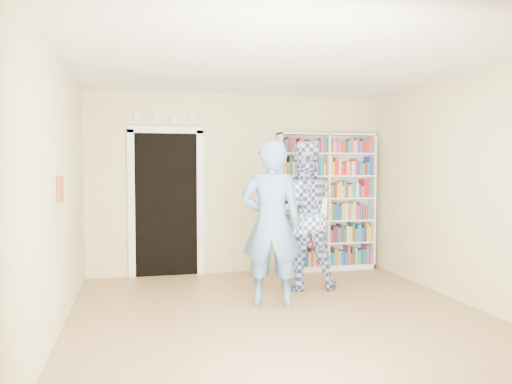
% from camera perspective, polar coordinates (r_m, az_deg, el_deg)
% --- Properties ---
extents(floor, '(5.00, 5.00, 0.00)m').
position_cam_1_polar(floor, '(5.41, 3.41, -14.47)').
color(floor, olive).
rests_on(floor, ground).
extents(ceiling, '(5.00, 5.00, 0.00)m').
position_cam_1_polar(ceiling, '(5.27, 3.51, 14.79)').
color(ceiling, white).
rests_on(ceiling, wall_back).
extents(wall_back, '(4.50, 0.00, 4.50)m').
position_cam_1_polar(wall_back, '(7.59, -1.93, 0.94)').
color(wall_back, beige).
rests_on(wall_back, floor).
extents(wall_left, '(0.00, 5.00, 5.00)m').
position_cam_1_polar(wall_left, '(5.01, -22.02, -0.34)').
color(wall_left, beige).
rests_on(wall_left, floor).
extents(wall_right, '(0.00, 5.00, 5.00)m').
position_cam_1_polar(wall_right, '(6.20, 23.83, 0.22)').
color(wall_right, beige).
rests_on(wall_right, floor).
extents(bookshelf, '(1.54, 0.29, 2.12)m').
position_cam_1_polar(bookshelf, '(7.84, 8.03, -1.06)').
color(bookshelf, white).
rests_on(bookshelf, floor).
extents(doorway, '(1.10, 0.08, 2.43)m').
position_cam_1_polar(doorway, '(7.45, -10.23, -0.46)').
color(doorway, black).
rests_on(doorway, floor).
extents(wall_art, '(0.03, 0.25, 0.25)m').
position_cam_1_polar(wall_art, '(5.21, -21.47, 0.34)').
color(wall_art, maroon).
rests_on(wall_art, wall_left).
extents(man_blue, '(0.80, 0.64, 1.92)m').
position_cam_1_polar(man_blue, '(5.77, 1.77, -3.62)').
color(man_blue, '#5885C4').
rests_on(man_blue, floor).
extents(man_plaid, '(1.02, 0.83, 1.95)m').
position_cam_1_polar(man_plaid, '(6.61, 5.27, -2.65)').
color(man_plaid, '#2F4891').
rests_on(man_plaid, floor).
extents(paper_sheet, '(0.22, 0.04, 0.31)m').
position_cam_1_polar(paper_sheet, '(6.47, 7.16, -2.05)').
color(paper_sheet, white).
rests_on(paper_sheet, man_plaid).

